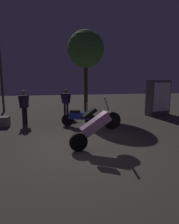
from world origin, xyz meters
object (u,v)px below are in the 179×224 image
object	(u,v)px
motorcycle_pink_foreground	(96,126)
streetlamp_near	(0,56)
kiosk_billboard	(158,97)
motorcycle_blue_parked_left	(79,117)
person_rider_beside	(66,101)
person_bystander_far	(24,104)

from	to	relation	value
motorcycle_pink_foreground	streetlamp_near	distance (m)	9.40
streetlamp_near	kiosk_billboard	world-z (taller)	streetlamp_near
motorcycle_blue_parked_left	person_rider_beside	size ratio (longest dim) A/B	1.01
person_bystander_far	motorcycle_blue_parked_left	bearing A→B (deg)	-161.99
motorcycle_blue_parked_left	kiosk_billboard	bearing A→B (deg)	42.34
streetlamp_near	kiosk_billboard	distance (m)	10.17
motorcycle_pink_foreground	kiosk_billboard	bearing A→B (deg)	36.00
motorcycle_blue_parked_left	streetlamp_near	world-z (taller)	streetlamp_near
person_rider_beside	kiosk_billboard	bearing A→B (deg)	112.93
motorcycle_blue_parked_left	streetlamp_near	bearing A→B (deg)	152.38
streetlamp_near	motorcycle_blue_parked_left	bearing A→B (deg)	-48.39
motorcycle_pink_foreground	person_bystander_far	size ratio (longest dim) A/B	1.02
motorcycle_blue_parked_left	person_bystander_far	world-z (taller)	person_bystander_far
motorcycle_blue_parked_left	kiosk_billboard	xyz separation A→B (m)	(5.07, 2.00, 0.61)
person_bystander_far	kiosk_billboard	xyz separation A→B (m)	(7.58, 0.95, 0.09)
motorcycle_pink_foreground	motorcycle_blue_parked_left	distance (m)	2.90
person_bystander_far	kiosk_billboard	world-z (taller)	kiosk_billboard
person_rider_beside	motorcycle_blue_parked_left	bearing A→B (deg)	37.29
motorcycle_pink_foreground	streetlamp_near	size ratio (longest dim) A/B	0.29
motorcycle_pink_foreground	person_rider_beside	world-z (taller)	motorcycle_pink_foreground
person_rider_beside	motorcycle_pink_foreground	bearing A→B (deg)	33.29
motorcycle_pink_foreground	kiosk_billboard	world-z (taller)	kiosk_billboard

